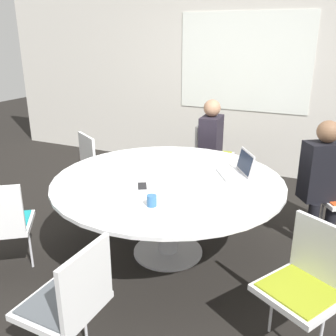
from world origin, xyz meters
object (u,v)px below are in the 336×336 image
chair_4 (70,298)px  cell_phone (142,186)px  person_0 (323,174)px  coffee_cup (152,201)px  chair_2 (98,162)px  chair_5 (307,279)px  person_1 (212,141)px  laptop (238,169)px  chair_1 (210,150)px  chair_3 (1,221)px

chair_4 → cell_phone: 1.17m
person_0 → coffee_cup: size_ratio=14.43×
chair_2 → coffee_cup: bearing=-10.5°
person_0 → chair_2: bearing=-31.0°
chair_5 → person_1: (-1.30, 2.08, 0.20)m
chair_2 → person_1: size_ratio=0.71×
chair_2 → chair_5: (2.43, -1.31, 0.00)m
person_1 → coffee_cup: 1.99m
chair_4 → laptop: 1.82m
chair_2 → laptop: (1.73, -0.33, 0.28)m
chair_1 → chair_3: (-0.91, -2.54, 0.00)m
chair_1 → person_1: bearing=19.0°
chair_5 → coffee_cup: bearing=25.2°
person_1 → laptop: person_1 is taller
chair_2 → chair_5: 2.76m
laptop → coffee_cup: size_ratio=4.87×
chair_5 → person_0: person_0 is taller
chair_3 → person_0: size_ratio=0.71×
cell_phone → chair_1: bearing=91.5°
chair_1 → chair_4: bearing=0.1°
chair_3 → laptop: (1.61, 1.21, 0.28)m
laptop → chair_1: bearing=174.3°
coffee_cup → cell_phone: (-0.24, 0.30, -0.04)m
person_1 → chair_3: bearing=-27.2°
chair_1 → laptop: laptop is taller
person_1 → cell_phone: 1.68m
chair_4 → chair_2: bearing=32.7°
chair_2 → laptop: size_ratio=2.10×
chair_5 → cell_phone: 1.43m
person_0 → laptop: bearing=-1.0°
chair_1 → chair_5: 2.70m
chair_1 → chair_4: same height
chair_2 → person_0: person_0 is taller
chair_4 → laptop: (0.50, 1.73, 0.28)m
chair_5 → coffee_cup: 1.15m
chair_4 → person_1: person_1 is taller
chair_5 → coffee_cup: (-1.11, 0.10, 0.27)m
chair_3 → person_1: (1.01, 2.30, 0.20)m
coffee_cup → cell_phone: bearing=128.7°
chair_2 → coffee_cup: (1.32, -1.22, 0.27)m
chair_3 → chair_5: same height
chair_5 → laptop: (-0.70, 0.98, 0.28)m
chair_4 → person_0: (1.19, 2.16, 0.20)m
chair_5 → cell_phone: chair_5 is taller
chair_2 → cell_phone: chair_2 is taller
person_0 → coffee_cup: (-1.09, -1.32, 0.08)m
chair_1 → cell_phone: (0.05, -1.92, 0.23)m
person_1 → chair_2: bearing=-59.6°
chair_2 → chair_4: 2.40m
chair_4 → person_0: bearing=-26.9°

